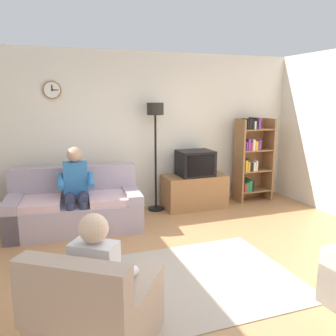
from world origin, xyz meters
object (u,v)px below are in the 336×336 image
tv (195,163)px  person_in_left_armchair (101,274)px  bookshelf (251,157)px  person_on_couch (76,185)px  armchair_near_window (97,317)px  floor_lamp (155,127)px  tv_stand (194,191)px  couch (75,209)px

tv → person_in_left_armchair: 3.70m
person_in_left_armchair → bookshelf: bearing=43.0°
tv → person_on_couch: bearing=-167.6°
tv → bookshelf: (1.19, 0.09, 0.02)m
tv → armchair_near_window: 3.82m
tv → person_in_left_armchair: bearing=-125.4°
tv → floor_lamp: size_ratio=0.32×
tv_stand → tv: (0.00, -0.02, 0.51)m
couch → tv_stand: couch is taller
floor_lamp → person_in_left_armchair: 3.56m
couch → bookshelf: bookshelf is taller
couch → tv: tv is taller
tv_stand → tv: bearing=-90.0°
couch → bookshelf: (3.29, 0.44, 0.52)m
person_in_left_armchair → tv: bearing=54.6°
couch → bookshelf: size_ratio=1.25×
tv → armchair_near_window: bearing=-125.4°
tv_stand → bookshelf: bearing=3.3°
tv_stand → armchair_near_window: size_ratio=0.93×
tv → bookshelf: 1.19m
couch → armchair_near_window: bearing=-92.0°
bookshelf → floor_lamp: floor_lamp is taller
tv → person_on_couch: 2.13m
bookshelf → floor_lamp: (-1.88, 0.03, 0.62)m
tv → floor_lamp: (-0.69, 0.12, 0.64)m
armchair_near_window → person_in_left_armchair: person_in_left_armchair is taller
person_on_couch → bookshelf: bearing=9.6°
armchair_near_window → bookshelf: bearing=43.3°
tv_stand → bookshelf: (1.19, 0.07, 0.54)m
couch → tv: bearing=9.4°
bookshelf → armchair_near_window: bearing=-136.7°
person_on_couch → person_in_left_armchair: person_on_couch is taller
tv → armchair_near_window: tv is taller
tv_stand → person_on_couch: size_ratio=0.89×
couch → floor_lamp: size_ratio=1.06×
floor_lamp → armchair_near_window: 3.73m
couch → tv_stand: size_ratio=1.79×
tv_stand → floor_lamp: floor_lamp is taller
floor_lamp → couch: bearing=-161.5°
couch → floor_lamp: 1.87m
tv_stand → armchair_near_window: armchair_near_window is taller
person_in_left_armchair → floor_lamp: bearing=65.2°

